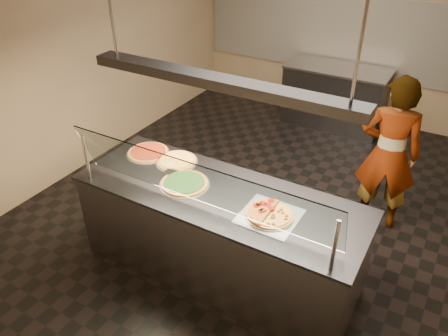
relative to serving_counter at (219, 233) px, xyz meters
The scene contains 18 objects.
ground 1.27m from the serving_counter, 95.56° to the left, with size 5.00×6.00×0.02m, color black.
wall_back 4.31m from the serving_counter, 91.56° to the left, with size 5.00×0.02×3.00m, color tan.
wall_front 2.11m from the serving_counter, 93.54° to the right, with size 5.00×0.02×3.00m, color tan.
wall_left 3.05m from the serving_counter, 155.98° to the left, with size 0.02×6.00×3.00m, color tan.
tile_band 4.23m from the serving_counter, 91.57° to the left, with size 4.90×0.02×1.20m, color silver.
serving_counter is the anchor object (origin of this frame).
sneeze_guard 0.83m from the serving_counter, 90.00° to the right, with size 2.39×0.18×0.54m.
perforated_tray 0.71m from the serving_counter, ahead, with size 0.46×0.46×0.01m.
half_pizza_pepperoni 0.66m from the serving_counter, ahead, with size 0.21×0.38×0.05m.
half_pizza_sausage 0.79m from the serving_counter, ahead, with size 0.19×0.38×0.04m.
pizza_spinach 0.59m from the serving_counter, behind, with size 0.46×0.46×0.03m.
pizza_cheese 0.82m from the serving_counter, 158.93° to the left, with size 0.41×0.41×0.03m.
pizza_tomato 1.11m from the serving_counter, 166.55° to the left, with size 0.43×0.43×0.03m.
pizza_spatula 0.77m from the serving_counter, behind, with size 0.18×0.23×0.02m.
prep_table 3.72m from the serving_counter, 91.83° to the left, with size 1.55×0.74×0.93m.
worker 1.95m from the serving_counter, 54.28° to the left, with size 0.63×0.41×1.72m, color #32303E.
heat_lamp_housing 1.48m from the serving_counter, ahead, with size 2.30×0.18×0.08m, color #323237.
lamp_rod_right 2.26m from the serving_counter, ahead, with size 0.02×0.02×1.01m, color #B7B7BC.
Camera 1 is at (1.72, -3.84, 3.14)m, focal length 35.00 mm.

